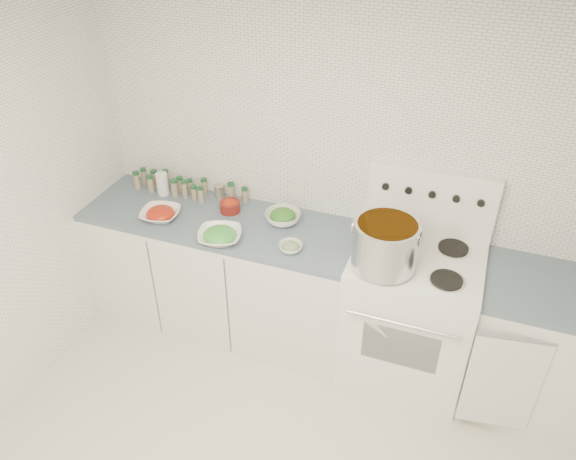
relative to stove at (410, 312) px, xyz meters
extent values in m
cube|color=white|center=(-0.48, 0.32, 0.75)|extent=(3.50, 0.02, 2.50)
cube|color=white|center=(-0.48, -1.19, 2.01)|extent=(3.50, 3.00, 0.02)
cube|color=white|center=(-1.30, 0.00, -0.06)|extent=(1.85, 0.62, 0.86)
cube|color=#4C5F72|center=(-1.30, 0.00, 0.39)|extent=(1.85, 0.62, 0.03)
cube|color=white|center=(0.00, -0.01, -0.04)|extent=(0.76, 0.65, 0.92)
cube|color=black|center=(0.00, -0.33, 0.00)|extent=(0.45, 0.01, 0.28)
cylinder|color=silver|center=(0.00, -0.37, 0.22)|extent=(0.65, 0.02, 0.02)
cube|color=white|center=(0.00, -0.01, 0.43)|extent=(0.76, 0.65, 0.01)
cube|color=white|center=(0.00, 0.28, 0.65)|extent=(0.76, 0.06, 0.43)
cylinder|color=silver|center=(-0.18, -0.17, 0.44)|extent=(0.21, 0.21, 0.01)
cylinder|color=black|center=(-0.18, -0.17, 0.45)|extent=(0.18, 0.18, 0.01)
cylinder|color=silver|center=(0.18, -0.17, 0.44)|extent=(0.21, 0.21, 0.01)
cylinder|color=black|center=(0.18, -0.17, 0.45)|extent=(0.18, 0.18, 0.01)
cylinder|color=silver|center=(-0.18, 0.15, 0.44)|extent=(0.21, 0.21, 0.01)
cylinder|color=black|center=(-0.18, 0.15, 0.45)|extent=(0.18, 0.18, 0.01)
cylinder|color=silver|center=(0.18, 0.15, 0.44)|extent=(0.21, 0.21, 0.01)
cylinder|color=black|center=(0.18, 0.15, 0.45)|extent=(0.18, 0.18, 0.01)
cylinder|color=black|center=(-0.28, 0.25, 0.72)|extent=(0.04, 0.02, 0.04)
cylinder|color=black|center=(-0.14, 0.25, 0.72)|extent=(0.04, 0.02, 0.04)
cylinder|color=black|center=(0.00, 0.25, 0.72)|extent=(0.04, 0.02, 0.04)
cylinder|color=black|center=(0.14, 0.25, 0.72)|extent=(0.04, 0.02, 0.04)
cylinder|color=black|center=(0.28, 0.25, 0.72)|extent=(0.04, 0.02, 0.04)
cube|color=white|center=(0.82, 0.00, -0.06)|extent=(0.89, 0.62, 0.86)
cube|color=#4C5F72|center=(0.82, 0.00, 0.39)|extent=(0.89, 0.62, 0.03)
cube|color=white|center=(0.59, -0.34, -0.07)|extent=(0.40, 0.08, 0.70)
cylinder|color=silver|center=(-0.18, -0.17, 0.59)|extent=(0.37, 0.37, 0.28)
cylinder|color=orange|center=(-0.18, -0.17, 0.72)|extent=(0.33, 0.33, 0.03)
torus|color=silver|center=(-0.37, -0.17, 0.68)|extent=(0.01, 0.09, 0.09)
torus|color=silver|center=(0.01, -0.17, 0.68)|extent=(0.01, 0.09, 0.09)
imported|color=white|center=(-1.67, -0.12, 0.43)|extent=(0.29, 0.29, 0.06)
ellipsoid|color=red|center=(-1.67, -0.12, 0.45)|extent=(0.18, 0.18, 0.08)
imported|color=white|center=(-1.19, -0.22, 0.44)|extent=(0.34, 0.34, 0.07)
ellipsoid|color=green|center=(-1.19, -0.22, 0.45)|extent=(0.19, 0.19, 0.09)
imported|color=white|center=(-0.90, 0.11, 0.44)|extent=(0.24, 0.24, 0.07)
ellipsoid|color=#1F5418|center=(-0.90, 0.11, 0.46)|extent=(0.17, 0.17, 0.07)
imported|color=white|center=(-0.75, -0.16, 0.43)|extent=(0.16, 0.16, 0.05)
ellipsoid|color=#274C1E|center=(-0.75, -0.16, 0.44)|extent=(0.10, 0.10, 0.05)
cylinder|color=#621710|center=(-1.28, 0.12, 0.44)|extent=(0.14, 0.14, 0.07)
ellipsoid|color=#A4220B|center=(-1.28, 0.12, 0.46)|extent=(0.10, 0.10, 0.05)
cylinder|color=white|center=(-1.82, 0.16, 0.48)|extent=(0.08, 0.08, 0.16)
cylinder|color=#AEA293|center=(-1.43, 0.26, 0.45)|extent=(0.09, 0.09, 0.09)
cylinder|color=gray|center=(-2.02, 0.24, 0.46)|extent=(0.04, 0.04, 0.11)
cylinder|color=#154A25|center=(-2.02, 0.24, 0.52)|extent=(0.04, 0.04, 0.02)
cylinder|color=gray|center=(-1.93, 0.25, 0.46)|extent=(0.04, 0.04, 0.10)
cylinder|color=#154A25|center=(-1.93, 0.25, 0.52)|extent=(0.05, 0.05, 0.02)
cylinder|color=gray|center=(-1.85, 0.26, 0.46)|extent=(0.04, 0.04, 0.11)
cylinder|color=#154A25|center=(-1.85, 0.26, 0.53)|extent=(0.04, 0.04, 0.02)
cylinder|color=gray|center=(-1.72, 0.24, 0.45)|extent=(0.04, 0.04, 0.09)
cylinder|color=#154A25|center=(-1.72, 0.24, 0.51)|extent=(0.05, 0.05, 0.02)
cylinder|color=gray|center=(-1.64, 0.25, 0.45)|extent=(0.04, 0.04, 0.09)
cylinder|color=#154A25|center=(-1.64, 0.25, 0.50)|extent=(0.04, 0.04, 0.02)
cylinder|color=gray|center=(-1.54, 0.26, 0.45)|extent=(0.04, 0.04, 0.10)
cylinder|color=#154A25|center=(-1.54, 0.26, 0.51)|extent=(0.04, 0.04, 0.02)
cylinder|color=gray|center=(-1.34, 0.26, 0.46)|extent=(0.05, 0.05, 0.11)
cylinder|color=#154A25|center=(-1.34, 0.26, 0.52)|extent=(0.05, 0.05, 0.02)
cylinder|color=gray|center=(-1.23, 0.26, 0.45)|extent=(0.04, 0.04, 0.09)
cylinder|color=#154A25|center=(-1.23, 0.26, 0.50)|extent=(0.04, 0.04, 0.02)
cylinder|color=gray|center=(-2.03, 0.17, 0.46)|extent=(0.04, 0.04, 0.11)
cylinder|color=#154A25|center=(-2.03, 0.17, 0.52)|extent=(0.05, 0.05, 0.02)
cylinder|color=gray|center=(-1.91, 0.16, 0.46)|extent=(0.04, 0.04, 0.11)
cylinder|color=#154A25|center=(-1.91, 0.16, 0.52)|extent=(0.04, 0.04, 0.02)
cylinder|color=gray|center=(-1.72, 0.16, 0.46)|extent=(0.04, 0.04, 0.11)
cylinder|color=#154A25|center=(-1.72, 0.16, 0.53)|extent=(0.05, 0.05, 0.02)
cylinder|color=gray|center=(-1.65, 0.17, 0.46)|extent=(0.04, 0.04, 0.11)
cylinder|color=#154A25|center=(-1.65, 0.17, 0.53)|extent=(0.04, 0.04, 0.02)
cylinder|color=gray|center=(-1.58, 0.18, 0.45)|extent=(0.04, 0.04, 0.09)
cylinder|color=#154A25|center=(-1.58, 0.18, 0.50)|extent=(0.04, 0.04, 0.02)
cylinder|color=gray|center=(-1.51, 0.15, 0.45)|extent=(0.04, 0.04, 0.10)
cylinder|color=#154A25|center=(-1.51, 0.15, 0.51)|extent=(0.04, 0.04, 0.02)
camera|label=1|loc=(0.19, -2.74, 2.43)|focal=35.00mm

